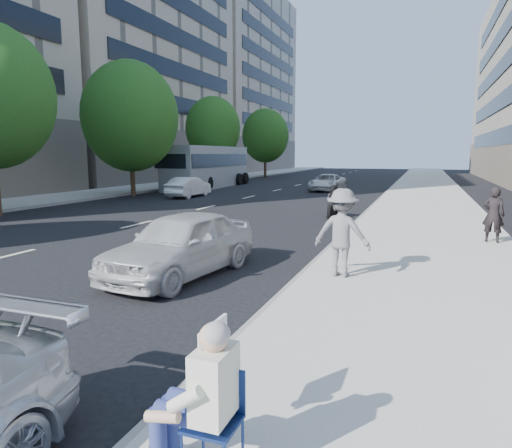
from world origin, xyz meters
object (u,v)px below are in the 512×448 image
at_px(seated_protester, 201,389).
at_px(white_sedan_mid, 189,187).
at_px(jogger, 342,233).
at_px(pedestrian_woman, 493,215).
at_px(motorcycle, 334,203).
at_px(white_sedan_far, 327,182).
at_px(bus, 209,167).
at_px(white_sedan_near, 181,244).

distance_m(seated_protester, white_sedan_mid, 25.79).
relative_size(jogger, white_sedan_mid, 0.48).
relative_size(pedestrian_woman, motorcycle, 0.79).
bearing_deg(white_sedan_far, bus, -178.35).
distance_m(jogger, white_sedan_mid, 20.39).
bearing_deg(white_sedan_far, seated_protester, -77.46).
height_order(seated_protester, motorcycle, seated_protester).
bearing_deg(motorcycle, bus, 137.65).
relative_size(white_sedan_far, bus, 0.36).
relative_size(pedestrian_woman, bus, 0.13).
bearing_deg(bus, motorcycle, -50.90).
bearing_deg(pedestrian_woman, jogger, 68.61).
xyz_separation_m(jogger, bus, (-14.95, 24.22, 0.56)).
bearing_deg(white_sedan_far, white_sedan_mid, -129.93).
relative_size(jogger, motorcycle, 0.90).
bearing_deg(jogger, motorcycle, -71.76).
bearing_deg(white_sedan_near, bus, 122.06).
bearing_deg(white_sedan_near, white_sedan_far, 101.20).
height_order(pedestrian_woman, white_sedan_near, pedestrian_woman).
distance_m(pedestrian_woman, motorcycle, 7.09).
height_order(seated_protester, white_sedan_far, seated_protester).
xyz_separation_m(pedestrian_woman, white_sedan_far, (-8.65, 18.73, -0.35)).
height_order(jogger, white_sedan_mid, jogger).
relative_size(seated_protester, pedestrian_woman, 0.80).
bearing_deg(bus, white_sedan_far, -4.04).
xyz_separation_m(seated_protester, bus, (-14.94, 30.66, 0.76)).
distance_m(white_sedan_far, motorcycle, 14.60).
height_order(white_sedan_near, motorcycle, white_sedan_near).
distance_m(seated_protester, pedestrian_woman, 12.22).
bearing_deg(pedestrian_woman, white_sedan_near, 52.73).
xyz_separation_m(white_sedan_mid, motorcycle, (10.43, -6.42, 0.01)).
bearing_deg(white_sedan_near, white_sedan_mid, 125.33).
xyz_separation_m(pedestrian_woman, white_sedan_near, (-6.95, -5.93, -0.24)).
xyz_separation_m(white_sedan_near, bus, (-11.50, 24.89, 0.91)).
xyz_separation_m(motorcycle, bus, (-12.96, 14.48, 1.00)).
relative_size(seated_protester, white_sedan_near, 0.31).
height_order(seated_protester, white_sedan_mid, seated_protester).
relative_size(seated_protester, motorcycle, 0.64).
relative_size(motorcycle, bus, 0.17).
relative_size(jogger, bus, 0.15).
distance_m(white_sedan_near, white_sedan_far, 24.72).
bearing_deg(pedestrian_woman, motorcycle, -26.94).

